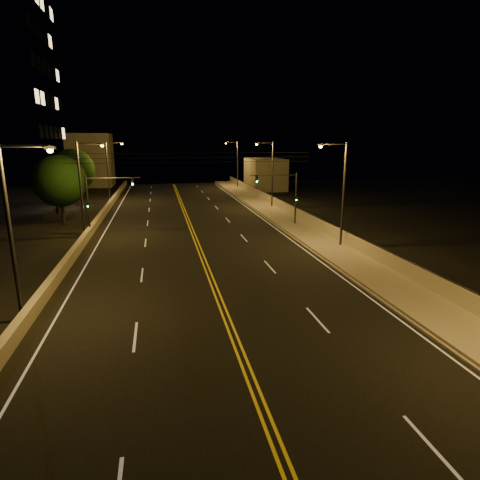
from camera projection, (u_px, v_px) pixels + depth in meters
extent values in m
cube|color=black|center=(207.00, 269.00, 28.56)|extent=(18.00, 120.00, 0.02)
cube|color=gray|center=(348.00, 258.00, 30.60)|extent=(3.60, 120.00, 0.30)
cube|color=gray|center=(325.00, 261.00, 30.26)|extent=(0.14, 120.00, 0.15)
cube|color=#ADA290|center=(368.00, 249.00, 30.76)|extent=(0.30, 120.00, 1.00)
cube|color=#ADA290|center=(60.00, 272.00, 26.58)|extent=(0.45, 120.00, 0.78)
cube|color=gray|center=(265.00, 174.00, 74.84)|extent=(6.00, 10.00, 5.68)
cube|color=gray|center=(91.00, 160.00, 79.42)|extent=(8.00, 8.00, 10.26)
cylinder|color=black|center=(369.00, 242.00, 30.64)|extent=(0.06, 120.00, 0.06)
cube|color=silver|center=(80.00, 276.00, 26.90)|extent=(0.12, 116.00, 0.00)
cube|color=silver|center=(320.00, 261.00, 30.21)|extent=(0.12, 116.00, 0.00)
cube|color=gold|center=(205.00, 269.00, 28.52)|extent=(0.12, 116.00, 0.00)
cube|color=gold|center=(209.00, 268.00, 28.58)|extent=(0.12, 116.00, 0.00)
cube|color=silver|center=(135.00, 336.00, 18.65)|extent=(0.12, 3.00, 0.00)
cube|color=silver|center=(142.00, 275.00, 27.21)|extent=(0.12, 3.00, 0.00)
cube|color=silver|center=(145.00, 243.00, 35.77)|extent=(0.12, 3.00, 0.00)
cube|color=silver|center=(148.00, 223.00, 44.33)|extent=(0.12, 3.00, 0.00)
cube|color=silver|center=(149.00, 210.00, 52.90)|extent=(0.12, 3.00, 0.00)
cube|color=silver|center=(150.00, 200.00, 61.46)|extent=(0.12, 3.00, 0.00)
cube|color=silver|center=(151.00, 193.00, 70.02)|extent=(0.12, 3.00, 0.00)
cube|color=silver|center=(152.00, 187.00, 78.58)|extent=(0.12, 3.00, 0.00)
cube|color=silver|center=(434.00, 449.00, 11.82)|extent=(0.12, 3.00, 0.00)
cube|color=silver|center=(317.00, 320.00, 20.38)|extent=(0.12, 3.00, 0.00)
cube|color=silver|center=(270.00, 267.00, 28.94)|extent=(0.12, 3.00, 0.00)
cube|color=silver|center=(244.00, 238.00, 37.51)|extent=(0.12, 3.00, 0.00)
cube|color=silver|center=(228.00, 220.00, 46.07)|extent=(0.12, 3.00, 0.00)
cube|color=silver|center=(217.00, 208.00, 54.63)|extent=(0.12, 3.00, 0.00)
cube|color=silver|center=(208.00, 198.00, 63.19)|extent=(0.12, 3.00, 0.00)
cube|color=silver|center=(202.00, 192.00, 71.75)|extent=(0.12, 3.00, 0.00)
cube|color=silver|center=(197.00, 186.00, 80.32)|extent=(0.12, 3.00, 0.00)
cylinder|color=#2D2D33|center=(343.00, 197.00, 33.02)|extent=(0.20, 0.20, 8.77)
cylinder|color=#2D2D33|center=(334.00, 144.00, 31.79)|extent=(2.20, 0.12, 0.12)
cube|color=#2D2D33|center=(321.00, 145.00, 31.59)|extent=(0.50, 0.25, 0.14)
sphere|color=#FF9E2D|center=(321.00, 146.00, 31.62)|extent=(0.28, 0.28, 0.28)
cylinder|color=#2D2D33|center=(272.00, 176.00, 53.26)|extent=(0.20, 0.20, 8.77)
cylinder|color=#2D2D33|center=(265.00, 143.00, 52.03)|extent=(2.20, 0.12, 0.12)
cube|color=#2D2D33|center=(257.00, 143.00, 51.83)|extent=(0.50, 0.25, 0.14)
sphere|color=#FF9E2D|center=(257.00, 144.00, 51.86)|extent=(0.28, 0.28, 0.28)
cylinder|color=#2D2D33|center=(238.00, 165.00, 76.15)|extent=(0.20, 0.20, 8.77)
cylinder|color=#2D2D33|center=(232.00, 142.00, 74.92)|extent=(2.20, 0.12, 0.12)
cube|color=#2D2D33|center=(226.00, 143.00, 74.73)|extent=(0.50, 0.25, 0.14)
sphere|color=#FF9E2D|center=(226.00, 143.00, 74.75)|extent=(0.28, 0.28, 0.28)
cylinder|color=#2D2D33|center=(11.00, 237.00, 19.28)|extent=(0.20, 0.20, 8.77)
cylinder|color=#2D2D33|center=(24.00, 146.00, 18.47)|extent=(2.20, 0.12, 0.12)
cube|color=#2D2D33|center=(50.00, 148.00, 18.70)|extent=(0.50, 0.25, 0.14)
sphere|color=#FF9E2D|center=(50.00, 150.00, 18.72)|extent=(0.28, 0.28, 0.28)
cylinder|color=#2D2D33|center=(81.00, 191.00, 37.15)|extent=(0.20, 0.20, 8.77)
cylinder|color=#2D2D33|center=(89.00, 144.00, 36.34)|extent=(2.20, 0.12, 0.12)
cube|color=#2D2D33|center=(102.00, 144.00, 36.57)|extent=(0.50, 0.25, 0.14)
sphere|color=#FF9E2D|center=(102.00, 146.00, 36.59)|extent=(0.28, 0.28, 0.28)
cylinder|color=#2D2D33|center=(108.00, 173.00, 57.82)|extent=(0.20, 0.20, 8.77)
cylinder|color=#2D2D33|center=(114.00, 143.00, 57.02)|extent=(2.20, 0.12, 0.12)
cube|color=#2D2D33|center=(122.00, 143.00, 57.24)|extent=(0.50, 0.25, 0.14)
sphere|color=#FF9E2D|center=(122.00, 144.00, 57.27)|extent=(0.28, 0.28, 0.28)
cylinder|color=#2D2D33|center=(296.00, 200.00, 42.22)|extent=(0.18, 0.18, 5.62)
cylinder|color=#2D2D33|center=(273.00, 175.00, 41.11)|extent=(5.00, 0.10, 0.10)
cube|color=black|center=(257.00, 179.00, 40.86)|extent=(0.28, 0.18, 0.80)
sphere|color=#19FF4C|center=(257.00, 182.00, 40.81)|extent=(0.14, 0.14, 0.14)
cube|color=black|center=(296.00, 198.00, 42.03)|extent=(0.22, 0.14, 0.55)
cylinder|color=#2D2D33|center=(88.00, 206.00, 38.21)|extent=(0.18, 0.18, 5.62)
cylinder|color=#2D2D33|center=(113.00, 178.00, 38.07)|extent=(5.00, 0.10, 0.10)
cube|color=black|center=(132.00, 181.00, 38.49)|extent=(0.28, 0.18, 0.80)
sphere|color=#19FF4C|center=(133.00, 184.00, 38.44)|extent=(0.14, 0.14, 0.14)
cube|color=black|center=(88.00, 204.00, 38.03)|extent=(0.22, 0.14, 0.55)
cylinder|color=black|center=(193.00, 162.00, 35.91)|extent=(22.00, 0.03, 0.03)
cylinder|color=black|center=(193.00, 158.00, 35.82)|extent=(22.00, 0.03, 0.03)
cylinder|color=black|center=(193.00, 153.00, 35.72)|extent=(22.00, 0.03, 0.03)
cylinder|color=black|center=(63.00, 212.00, 43.56)|extent=(0.36, 0.36, 2.61)
sphere|color=black|center=(60.00, 181.00, 42.74)|extent=(5.50, 5.50, 5.50)
cylinder|color=black|center=(57.00, 203.00, 50.43)|extent=(0.36, 0.36, 2.41)
sphere|color=black|center=(54.00, 178.00, 49.67)|extent=(5.09, 5.09, 5.09)
cylinder|color=black|center=(76.00, 196.00, 56.23)|extent=(0.36, 0.36, 2.74)
sphere|color=black|center=(73.00, 170.00, 55.37)|extent=(5.79, 5.79, 5.79)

